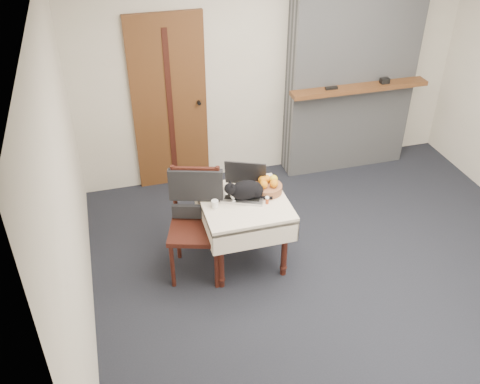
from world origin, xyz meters
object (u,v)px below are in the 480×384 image
(door, at_px, (170,104))
(cat, at_px, (247,190))
(laptop, at_px, (244,186))
(chair, at_px, (196,208))
(cream_jar, at_px, (215,204))
(side_table, at_px, (244,211))
(pill_bottle, at_px, (267,200))
(fruit_basket, at_px, (268,186))

(door, height_order, cat, door)
(laptop, bearing_deg, chair, -147.81)
(cream_jar, bearing_deg, laptop, 26.12)
(laptop, relative_size, cat, 1.09)
(cat, height_order, chair, chair)
(side_table, bearing_deg, cat, 41.96)
(side_table, height_order, chair, chair)
(cream_jar, bearing_deg, pill_bottle, -8.17)
(cream_jar, distance_m, pill_bottle, 0.47)
(chair, bearing_deg, cream_jar, -9.46)
(cat, relative_size, cream_jar, 6.21)
(side_table, height_order, cream_jar, cream_jar)
(side_table, xyz_separation_m, cream_jar, (-0.28, -0.03, 0.15))
(laptop, height_order, cat, laptop)
(door, height_order, fruit_basket, door)
(chair, bearing_deg, cat, 14.47)
(pill_bottle, bearing_deg, side_table, 152.55)
(cream_jar, xyz_separation_m, chair, (-0.16, 0.08, -0.07))
(cat, distance_m, pill_bottle, 0.21)
(door, height_order, pill_bottle, door)
(door, height_order, laptop, door)
(fruit_basket, bearing_deg, cat, -165.72)
(side_table, distance_m, laptop, 0.22)
(cream_jar, xyz_separation_m, fruit_basket, (0.53, 0.11, 0.02))
(fruit_basket, xyz_separation_m, chair, (-0.69, -0.03, -0.09))
(pill_bottle, distance_m, chair, 0.65)
(side_table, bearing_deg, door, 104.16)
(cat, relative_size, chair, 0.42)
(fruit_basket, bearing_deg, chair, -177.41)
(door, height_order, side_table, door)
(pill_bottle, relative_size, chair, 0.07)
(side_table, distance_m, cat, 0.21)
(pill_bottle, distance_m, fruit_basket, 0.19)
(side_table, xyz_separation_m, cat, (0.03, 0.03, 0.21))
(cream_jar, bearing_deg, fruit_basket, 11.97)
(door, distance_m, pill_bottle, 1.81)
(door, relative_size, cream_jar, 27.98)
(pill_bottle, xyz_separation_m, chair, (-0.63, 0.15, -0.07))
(laptop, bearing_deg, door, 129.99)
(side_table, bearing_deg, cream_jar, -173.91)
(door, distance_m, cream_jar, 1.65)
(door, relative_size, cat, 4.50)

